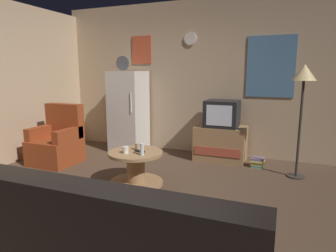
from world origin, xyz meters
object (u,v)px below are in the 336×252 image
coffee_table (136,168)px  mug_ceramic_tan (138,147)px  wine_glass (142,149)px  standing_lamp (304,81)px  fridge (129,111)px  crt_tv (222,114)px  armchair (58,143)px  mug_ceramic_white (126,150)px  remote_control (140,151)px  tv_stand (221,143)px  book_stack (257,162)px

coffee_table → mug_ceramic_tan: size_ratio=8.00×
wine_glass → coffee_table: bearing=144.0°
standing_lamp → wine_glass: size_ratio=10.60×
fridge → mug_ceramic_tan: fridge is taller
crt_tv → armchair: size_ratio=0.56×
fridge → mug_ceramic_tan: (0.95, -1.44, -0.26)m
standing_lamp → coffee_table: size_ratio=2.21×
fridge → wine_glass: (1.11, -1.64, -0.23)m
mug_ceramic_white → remote_control: 0.19m
remote_control → fridge: bearing=137.8°
fridge → crt_tv: size_ratio=3.28×
tv_stand → crt_tv: bearing=-5.5°
coffee_table → armchair: armchair is taller
mug_ceramic_tan → book_stack: (1.46, 1.27, -0.42)m
coffee_table → wine_glass: wine_glass is taller
standing_lamp → mug_ceramic_tan: size_ratio=17.67×
wine_glass → armchair: bearing=164.8°
fridge → wine_glass: fridge is taller
mug_ceramic_white → mug_ceramic_tan: size_ratio=1.00×
tv_stand → mug_ceramic_white: bearing=-118.6°
fridge → remote_control: fridge is taller
fridge → armchair: (-0.70, -1.15, -0.42)m
mug_ceramic_white → mug_ceramic_tan: 0.22m
crt_tv → mug_ceramic_white: crt_tv is taller
armchair → mug_ceramic_white: bearing=-17.5°
mug_ceramic_tan → armchair: (-1.65, 0.29, -0.16)m
standing_lamp → armchair: 3.86m
tv_stand → wine_glass: (-0.66, -1.64, 0.24)m
book_stack → fridge: bearing=175.8°
mug_ceramic_white → mug_ceramic_tan: (0.07, 0.21, 0.00)m
fridge → book_stack: fridge is taller
wine_glass → mug_ceramic_white: 0.23m
standing_lamp → armchair: standing_lamp is taller
tv_stand → armchair: armchair is taller
fridge → mug_ceramic_white: bearing=-62.0°
fridge → coffee_table: size_ratio=2.46×
standing_lamp → remote_control: (-1.94, -1.09, -0.90)m
standing_lamp → remote_control: 2.40m
mug_ceramic_white → book_stack: (1.53, 1.47, -0.42)m
wine_glass → mug_ceramic_white: bearing=-178.2°
standing_lamp → armchair: bearing=-169.0°
standing_lamp → wine_glass: bearing=-147.0°
wine_glass → armchair: armchair is taller
crt_tv → armchair: 2.77m
tv_stand → crt_tv: (0.01, -0.00, 0.51)m
standing_lamp → book_stack: (-0.56, 0.26, -1.28)m
crt_tv → fridge: bearing=179.8°
armchair → fridge: bearing=58.7°
fridge → coffee_table: (0.96, -1.53, -0.53)m
standing_lamp → book_stack: 1.42m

